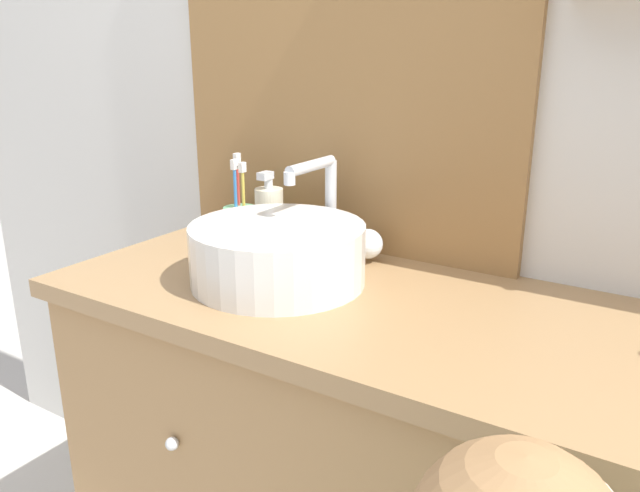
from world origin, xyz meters
TOP-DOWN VIEW (x-y plane):
  - wall_back at (0.02, 0.62)m, footprint 3.20×0.18m
  - sink_basin at (-0.21, 0.33)m, footprint 0.33×0.38m
  - toothbrush_holder at (-0.45, 0.50)m, footprint 0.08×0.08m
  - soap_dispenser at (-0.36, 0.49)m, footprint 0.06×0.06m

SIDE VIEW (x-z plane):
  - toothbrush_holder at x=-0.45m, z-range 0.81..1.00m
  - sink_basin at x=-0.21m, z-range 0.81..1.03m
  - soap_dispenser at x=-0.36m, z-range 0.85..1.02m
  - wall_back at x=0.02m, z-range 0.03..2.53m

